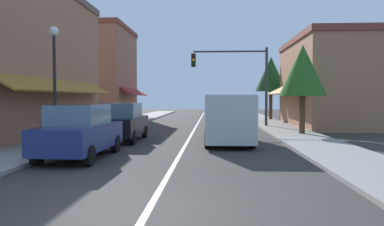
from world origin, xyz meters
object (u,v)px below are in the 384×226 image
Objects in this scene: van_in_lane at (228,117)px; tree_right_near at (303,71)px; parked_car_second_left at (122,122)px; tree_right_far at (271,74)px; traffic_signal_mast_arm at (239,73)px; street_lamp_left_near at (54,67)px; parked_car_nearest_left at (80,132)px.

tree_right_near is at bearing 40.17° from van_in_lane.
van_in_lane is at bearing -6.89° from parked_car_second_left.
traffic_signal_mast_arm is at bearing -113.89° from tree_right_far.
parked_car_second_left is at bearing 54.23° from street_lamp_left_near.
traffic_signal_mast_arm is 1.14× the size of street_lamp_left_near.
traffic_signal_mast_arm is 13.64m from street_lamp_left_near.
van_in_lane is 7.43m from street_lamp_left_near.
street_lamp_left_near is (-6.81, -2.13, 2.07)m from van_in_lane.
tree_right_near is at bearing 41.96° from parked_car_nearest_left.
van_in_lane is 1.09× the size of street_lamp_left_near.
van_in_lane is (4.85, -0.60, 0.27)m from parked_car_second_left.
parked_car_second_left is 9.74m from tree_right_near.
street_lamp_left_near is 0.85× the size of tree_right_far.
parked_car_nearest_left is 0.74× the size of tree_right_far.
traffic_signal_mast_arm is at bearing 81.87° from van_in_lane.
tree_right_near is at bearing 27.49° from street_lamp_left_near.
tree_right_far is (3.32, 7.49, 0.36)m from traffic_signal_mast_arm.
tree_right_far reaches higher than tree_right_near.
tree_right_near reaches higher than parked_car_nearest_left.
van_in_lane is 0.93× the size of tree_right_far.
parked_car_second_left is 4.09m from street_lamp_left_near.
tree_right_near is at bearing 18.39° from parked_car_second_left.
parked_car_nearest_left is at bearing -115.08° from traffic_signal_mast_arm.
traffic_signal_mast_arm is at bearing 66.25° from parked_car_nearest_left.
parked_car_nearest_left is 3.64m from street_lamp_left_near.
street_lamp_left_near is (-1.96, -2.73, 2.33)m from parked_car_second_left.
van_in_lane is at bearing -97.34° from traffic_signal_mast_arm.
street_lamp_left_near is at bearing -125.75° from traffic_signal_mast_arm.
tree_right_far reaches higher than parked_car_nearest_left.
parked_car_second_left is 0.73× the size of tree_right_far.
parked_car_nearest_left is 14.86m from traffic_signal_mast_arm.
tree_right_far is at bearing 74.00° from van_in_lane.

